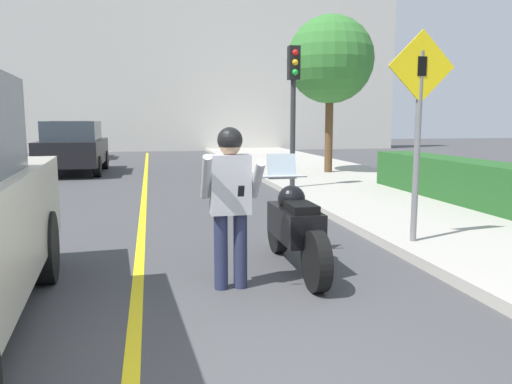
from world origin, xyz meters
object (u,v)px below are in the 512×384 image
parked_car_black (74,147)px  parked_car_white (75,140)px  crossing_sign (419,117)px  street_tree (330,60)px  traffic_light (293,89)px  person_biker (230,192)px  motorcycle (294,226)px

parked_car_black → parked_car_white: (-0.84, 6.28, 0.00)m
crossing_sign → street_tree: (1.98, 8.67, 1.74)m
traffic_light → crossing_sign: bearing=-89.1°
parked_car_black → parked_car_white: same height
person_biker → parked_car_white: bearing=102.4°
traffic_light → parked_car_white: bearing=118.7°
person_biker → street_tree: street_tree is taller
street_tree → person_biker: bearing=-115.4°
motorcycle → person_biker: size_ratio=1.32×
person_biker → parked_car_black: bearing=104.8°
motorcycle → crossing_sign: crossing_sign is taller
motorcycle → parked_car_black: (-4.02, 11.62, 0.35)m
person_biker → crossing_sign: bearing=20.8°
street_tree → parked_car_black: 8.58m
person_biker → parked_car_black: parked_car_black is taller
traffic_light → parked_car_black: size_ratio=0.78×
person_biker → crossing_sign: size_ratio=0.61×
crossing_sign → street_tree: 9.06m
crossing_sign → street_tree: street_tree is taller
motorcycle → parked_car_black: parked_car_black is taller
traffic_light → parked_car_white: traffic_light is taller
crossing_sign → traffic_light: traffic_light is taller
motorcycle → parked_car_black: size_ratio=0.52×
motorcycle → crossing_sign: bearing=14.8°
street_tree → parked_car_black: size_ratio=1.11×
parked_car_black → parked_car_white: 6.34m
motorcycle → person_biker: person_biker is taller
motorcycle → person_biker: 1.09m
parked_car_black → street_tree: bearing=-17.7°
crossing_sign → parked_car_white: crossing_sign is taller
motorcycle → parked_car_black: 12.30m
motorcycle → parked_car_white: 18.56m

